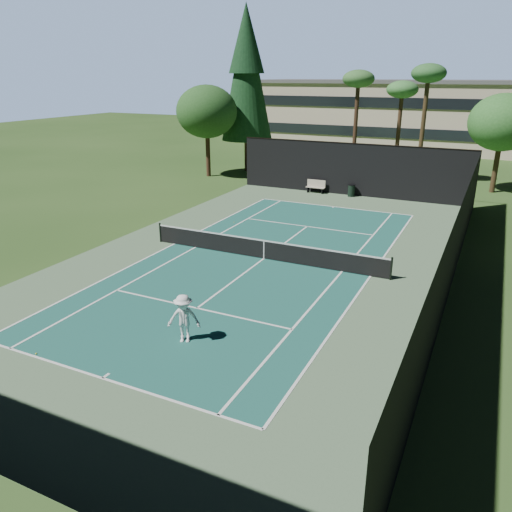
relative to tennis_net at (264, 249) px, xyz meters
The scene contains 20 objects.
ground 0.56m from the tennis_net, ahead, with size 160.00×160.00×0.00m, color #2A4A1B.
apron_slab 0.55m from the tennis_net, ahead, with size 18.00×32.00×0.01m, color #557451.
court_surface 0.55m from the tennis_net, ahead, with size 10.97×23.77×0.01m, color #1C5A4F.
court_lines 0.54m from the tennis_net, ahead, with size 11.07×23.87×0.01m.
tennis_net is the anchor object (origin of this frame).
fence 1.45m from the tennis_net, 90.00° to the left, with size 18.04×32.05×4.03m.
player 8.89m from the tennis_net, 83.39° to the right, with size 1.16×0.66×1.79m, color white.
tennis_ball_a 12.14m from the tennis_net, 104.35° to the right, with size 0.06×0.06×0.06m, color yellow.
tennis_ball_b 3.38m from the tennis_net, 156.01° to the left, with size 0.06×0.06×0.06m, color #C1DE32.
tennis_ball_c 2.20m from the tennis_net, 114.69° to the left, with size 0.08×0.08×0.08m, color #C2D22F.
tennis_ball_d 6.89m from the tennis_net, 130.90° to the left, with size 0.06×0.06×0.06m, color #C5DE32.
park_bench 15.88m from the tennis_net, 99.74° to the left, with size 1.50×0.45×1.02m.
trash_bin 15.59m from the tennis_net, 89.18° to the left, with size 0.56×0.56×0.95m.
pine_tree 26.63m from the tennis_net, 118.61° to the left, with size 4.80×4.80×15.00m.
palm_a 25.26m from the tennis_net, 94.76° to the left, with size 2.80×2.80×9.32m.
palm_b 26.92m from the tennis_net, 86.70° to the left, with size 2.80×2.80×8.42m.
palm_c 24.69m from the tennis_net, 80.13° to the left, with size 2.80×2.80×9.77m.
decid_tree_a 24.65m from the tennis_net, 65.56° to the left, with size 5.12×5.12×7.62m.
decid_tree_c 23.39m from the tennis_net, 127.87° to the left, with size 5.44×5.44×8.09m.
campus_building 46.12m from the tennis_net, 90.00° to the left, with size 40.50×12.50×8.30m.
Camera 1 is at (10.01, -21.72, 8.85)m, focal length 35.00 mm.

